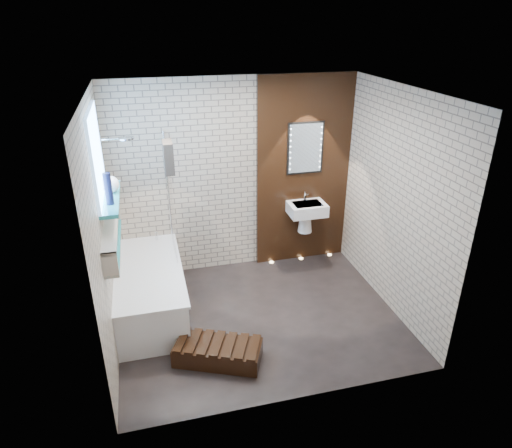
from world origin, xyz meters
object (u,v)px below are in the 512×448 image
object	(u,v)px
washbasin	(306,213)
walnut_step	(218,352)
led_mirror	(305,148)
bathtub	(150,290)
bath_screen	(170,196)

from	to	relation	value
washbasin	walnut_step	size ratio (longest dim) A/B	0.66
washbasin	led_mirror	size ratio (longest dim) A/B	0.83
bathtub	bath_screen	size ratio (longest dim) A/B	1.24
washbasin	walnut_step	xyz separation A→B (m)	(-1.55, -1.68, -0.69)
washbasin	walnut_step	bearing A→B (deg)	-132.65
bathtub	washbasin	xyz separation A→B (m)	(2.17, 0.62, 0.50)
bathtub	washbasin	distance (m)	2.32
bathtub	bath_screen	distance (m)	1.14
bathtub	led_mirror	xyz separation A→B (m)	(2.17, 0.78, 1.36)
washbasin	walnut_step	distance (m)	2.39
bath_screen	walnut_step	size ratio (longest dim) A/B	1.59
bathtub	walnut_step	distance (m)	1.24
washbasin	led_mirror	xyz separation A→B (m)	(0.00, 0.16, 0.86)
bathtub	bath_screen	world-z (taller)	bath_screen
bathtub	bath_screen	xyz separation A→B (m)	(0.35, 0.44, 0.99)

